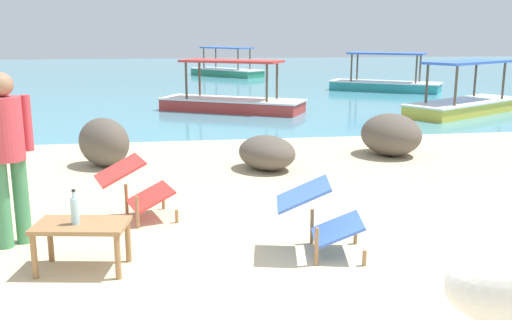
% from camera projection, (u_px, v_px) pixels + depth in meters
% --- Properties ---
extents(water_surface, '(60.00, 36.00, 0.03)m').
position_uv_depth(water_surface, '(182.00, 78.00, 25.04)').
color(water_surface, teal).
rests_on(water_surface, ground).
extents(low_bench_table, '(0.82, 0.56, 0.41)m').
position_uv_depth(low_bench_table, '(82.00, 231.00, 4.78)').
color(low_bench_table, olive).
rests_on(low_bench_table, sand_beach).
extents(bottle, '(0.07, 0.07, 0.30)m').
position_uv_depth(bottle, '(75.00, 210.00, 4.72)').
color(bottle, '#A3C6D1').
rests_on(bottle, low_bench_table).
extents(deck_chair_near, '(0.88, 0.73, 0.68)m').
position_uv_depth(deck_chair_near, '(136.00, 185.00, 6.04)').
color(deck_chair_near, olive).
rests_on(deck_chair_near, sand_beach).
extents(deck_chair_far, '(0.85, 0.66, 0.68)m').
position_uv_depth(deck_chair_far, '(320.00, 213.00, 5.11)').
color(deck_chair_far, olive).
rests_on(deck_chair_far, sand_beach).
extents(person_standing, '(0.42, 0.35, 1.62)m').
position_uv_depth(person_standing, '(7.00, 147.00, 5.21)').
color(person_standing, '#428956').
rests_on(person_standing, sand_beach).
extents(shore_rock_large, '(1.10, 1.18, 0.49)m').
position_uv_depth(shore_rock_large, '(267.00, 153.00, 8.32)').
color(shore_rock_large, brown).
rests_on(shore_rock_large, sand_beach).
extents(shore_rock_medium, '(1.10, 1.22, 0.67)m').
position_uv_depth(shore_rock_medium, '(391.00, 135.00, 9.27)').
color(shore_rock_medium, brown).
rests_on(shore_rock_medium, sand_beach).
extents(shore_rock_small, '(1.07, 1.11, 0.72)m').
position_uv_depth(shore_rock_small, '(104.00, 142.00, 8.50)').
color(shore_rock_small, brown).
rests_on(shore_rock_small, sand_beach).
extents(boat_teal, '(3.71, 2.97, 1.29)m').
position_uv_depth(boat_teal, '(385.00, 83.00, 19.49)').
color(boat_teal, teal).
rests_on(boat_teal, water_surface).
extents(boat_green, '(3.24, 3.56, 1.29)m').
position_uv_depth(boat_green, '(227.00, 70.00, 25.95)').
color(boat_green, '#338E66').
rests_on(boat_green, water_surface).
extents(boat_red, '(3.77, 2.78, 1.29)m').
position_uv_depth(boat_red, '(232.00, 100.00, 14.56)').
color(boat_red, '#C63833').
rests_on(boat_red, water_surface).
extents(boat_yellow, '(3.74, 2.89, 1.29)m').
position_uv_depth(boat_yellow, '(465.00, 102.00, 14.13)').
color(boat_yellow, gold).
rests_on(boat_yellow, water_surface).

